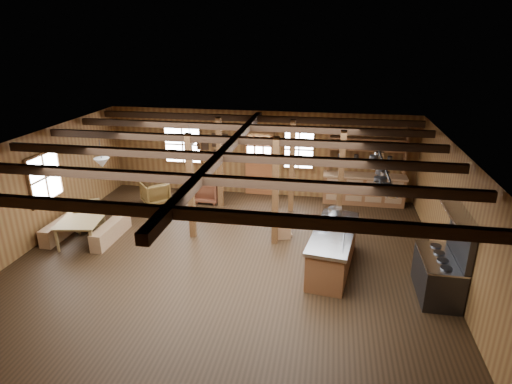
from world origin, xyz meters
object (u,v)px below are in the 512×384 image
(armchair_b, at_px, (208,191))
(armchair_c, at_px, (89,216))
(kitchen_island, at_px, (333,249))
(armchair_a, at_px, (155,193))
(dining_table, at_px, (89,226))
(commercial_range, at_px, (441,269))

(armchair_b, xyz_separation_m, armchair_c, (-2.70, -2.52, 0.00))
(armchair_b, bearing_deg, kitchen_island, 140.24)
(armchair_c, bearing_deg, kitchen_island, -135.74)
(kitchen_island, xyz_separation_m, armchair_c, (-6.67, 1.03, -0.11))
(armchair_a, xyz_separation_m, armchair_c, (-1.10, -2.05, 0.01))
(kitchen_island, distance_m, armchair_c, 6.75)
(kitchen_island, distance_m, dining_table, 6.39)
(commercial_range, relative_size, dining_table, 0.99)
(commercial_range, bearing_deg, armchair_a, 153.84)
(commercial_range, distance_m, armchair_c, 9.03)
(armchair_a, bearing_deg, commercial_range, 111.94)
(armchair_a, height_order, armchair_b, armchair_b)
(commercial_range, xyz_separation_m, dining_table, (-8.55, 1.22, -0.28))
(commercial_range, bearing_deg, armchair_b, 145.20)
(armchair_b, height_order, armchair_c, armchair_c)
(kitchen_island, height_order, commercial_range, commercial_range)
(kitchen_island, height_order, armchair_c, kitchen_island)
(commercial_range, relative_size, armchair_c, 2.31)
(armchair_b, distance_m, armchair_c, 3.69)
(dining_table, xyz_separation_m, armchair_c, (-0.30, 0.53, 0.04))
(dining_table, height_order, armchair_b, armchair_b)
(commercial_range, bearing_deg, armchair_c, 168.79)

